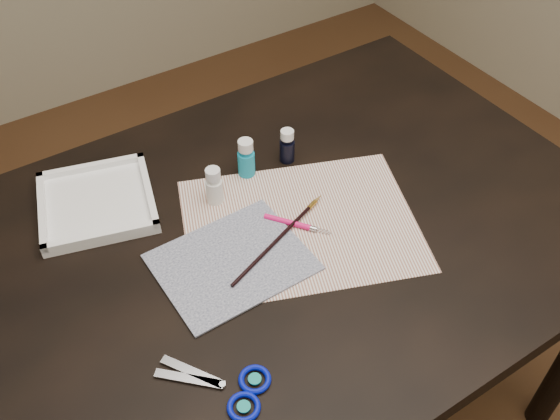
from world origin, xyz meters
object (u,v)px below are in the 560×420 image
paint_bottle_cyan (246,158)px  scissors (210,386)px  paint_bottle_navy (287,146)px  canvas (232,262)px  paper (300,224)px  paint_bottle_white (214,186)px  palette_tray (97,202)px

paint_bottle_cyan → scissors: (-0.30, -0.39, -0.04)m
paint_bottle_navy → canvas: bearing=-142.2°
paper → scissors: 0.38m
canvas → scissors: scissors is taller
scissors → canvas: bearing=-83.5°
paint_bottle_white → paint_bottle_cyan: bearing=20.9°
canvas → paint_bottle_cyan: size_ratio=3.05×
canvas → scissors: bearing=-127.5°
paint_bottle_white → paint_bottle_navy: bearing=8.4°
paint_bottle_white → palette_tray: size_ratio=0.38×
paint_bottle_white → scissors: bearing=-119.8°
canvas → palette_tray: size_ratio=1.21×
canvas → paint_bottle_white: size_ratio=3.23×
paint_bottle_cyan → paint_bottle_white: bearing=-159.1°
paint_bottle_cyan → palette_tray: size_ratio=0.40×
paint_bottle_navy → paint_bottle_cyan: bearing=175.2°
canvas → scissors: size_ratio=1.33×
canvas → paint_bottle_navy: (0.24, 0.19, 0.04)m
paper → paint_bottle_white: (-0.11, 0.15, 0.04)m
canvas → scissors: 0.25m
paint_bottle_cyan → paper: bearing=-86.5°
paint_bottle_white → palette_tray: bearing=151.2°
paint_bottle_cyan → paint_bottle_navy: 0.10m
paint_bottle_navy → palette_tray: (-0.39, 0.08, -0.03)m
paper → paint_bottle_navy: bearing=64.3°
paint_bottle_navy → scissors: 0.55m
scissors → paint_bottle_navy: bearing=-91.6°
paint_bottle_white → paint_bottle_navy: paint_bottle_white is taller
paint_bottle_white → scissors: paint_bottle_white is taller
canvas → paint_bottle_white: (0.05, 0.16, 0.04)m
canvas → paint_bottle_cyan: 0.25m
scissors → palette_tray: bearing=-46.1°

